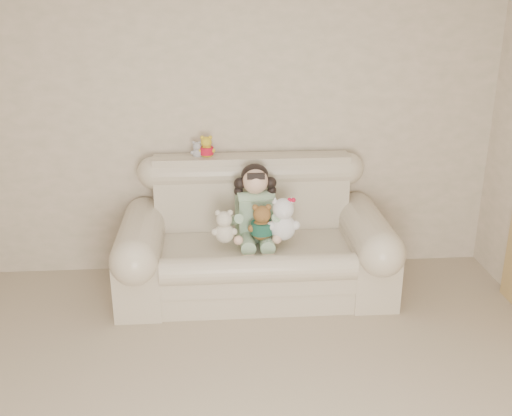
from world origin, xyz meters
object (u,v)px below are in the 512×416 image
object	(u,v)px
white_cat	(283,214)
cream_teddy	(224,223)
brown_teddy	(262,219)
sofa	(255,232)
seated_child	(255,203)

from	to	relation	value
white_cat	cream_teddy	size ratio (longest dim) A/B	1.33
brown_teddy	cream_teddy	world-z (taller)	brown_teddy
sofa	seated_child	xyz separation A→B (m)	(0.01, 0.08, 0.21)
white_cat	cream_teddy	world-z (taller)	white_cat
seated_child	brown_teddy	xyz separation A→B (m)	(0.03, -0.19, -0.06)
seated_child	white_cat	world-z (taller)	seated_child
seated_child	white_cat	xyz separation A→B (m)	(0.19, -0.20, -0.03)
brown_teddy	white_cat	bearing A→B (deg)	-10.94
seated_child	cream_teddy	bearing A→B (deg)	-147.87
seated_child	cream_teddy	size ratio (longest dim) A/B	2.05
white_cat	cream_teddy	xyz separation A→B (m)	(-0.44, -0.02, -0.05)
white_cat	brown_teddy	bearing A→B (deg)	-175.01
cream_teddy	brown_teddy	bearing A→B (deg)	27.05
sofa	cream_teddy	distance (m)	0.31
brown_teddy	white_cat	xyz separation A→B (m)	(0.16, -0.01, 0.03)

